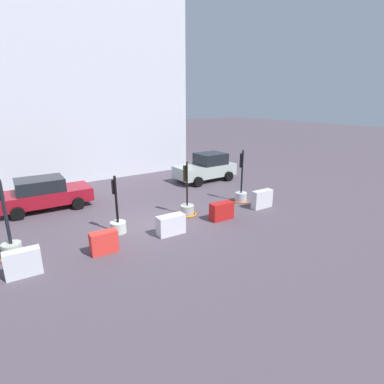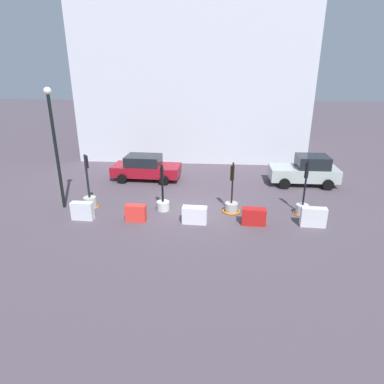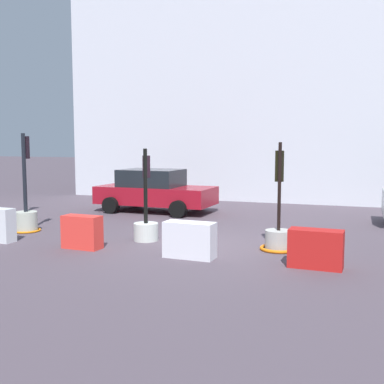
% 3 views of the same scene
% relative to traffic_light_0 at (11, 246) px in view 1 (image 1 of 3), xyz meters
% --- Properties ---
extents(ground_plane, '(120.00, 120.00, 0.00)m').
position_rel_traffic_light_0_xyz_m(ground_plane, '(5.54, 0.00, -0.49)').
color(ground_plane, '#4F434E').
extents(traffic_light_0, '(0.82, 0.82, 2.85)m').
position_rel_traffic_light_0_xyz_m(traffic_light_0, '(0.00, 0.00, 0.00)').
color(traffic_light_0, '#B2B7A8').
rests_on(traffic_light_0, ground_plane).
extents(traffic_light_1, '(0.65, 0.65, 2.43)m').
position_rel_traffic_light_0_xyz_m(traffic_light_1, '(3.85, -0.03, -0.04)').
color(traffic_light_1, silver).
rests_on(traffic_light_1, ground_plane).
extents(traffic_light_2, '(0.89, 0.89, 2.60)m').
position_rel_traffic_light_0_xyz_m(traffic_light_2, '(7.34, 0.01, -0.10)').
color(traffic_light_2, '#A8A7A2').
rests_on(traffic_light_2, ground_plane).
extents(traffic_light_3, '(0.82, 0.82, 2.80)m').
position_rel_traffic_light_0_xyz_m(traffic_light_3, '(10.87, 0.01, -0.05)').
color(traffic_light_3, silver).
rests_on(traffic_light_3, ground_plane).
extents(construction_barrier_0, '(1.07, 0.43, 0.88)m').
position_rel_traffic_light_0_xyz_m(construction_barrier_0, '(0.17, -1.43, -0.05)').
color(construction_barrier_0, silver).
rests_on(construction_barrier_0, ground_plane).
extents(construction_barrier_1, '(0.98, 0.47, 0.81)m').
position_rel_traffic_light_0_xyz_m(construction_barrier_1, '(2.77, -1.40, -0.09)').
color(construction_barrier_1, red).
rests_on(construction_barrier_1, ground_plane).
extents(construction_barrier_2, '(1.18, 0.53, 0.81)m').
position_rel_traffic_light_0_xyz_m(construction_barrier_2, '(5.57, -1.42, -0.09)').
color(construction_barrier_2, silver).
rests_on(construction_barrier_2, ground_plane).
extents(construction_barrier_3, '(1.12, 0.53, 0.80)m').
position_rel_traffic_light_0_xyz_m(construction_barrier_3, '(8.33, -1.37, -0.09)').
color(construction_barrier_3, red).
rests_on(construction_barrier_3, ground_plane).
extents(construction_barrier_4, '(1.16, 0.44, 0.92)m').
position_rel_traffic_light_0_xyz_m(construction_barrier_4, '(11.04, -1.35, -0.03)').
color(construction_barrier_4, silver).
rests_on(construction_barrier_4, ground_plane).
extents(car_red_compact, '(4.43, 2.43, 1.59)m').
position_rel_traffic_light_0_xyz_m(car_red_compact, '(1.95, 4.88, 0.30)').
color(car_red_compact, maroon).
rests_on(car_red_compact, ground_plane).
extents(car_silver_hatchback, '(4.12, 2.26, 1.84)m').
position_rel_traffic_light_0_xyz_m(car_silver_hatchback, '(12.08, 4.67, 0.39)').
color(car_silver_hatchback, '#A9B6AF').
rests_on(car_silver_hatchback, ground_plane).
extents(building_main_facade, '(18.00, 9.09, 15.62)m').
position_rel_traffic_light_0_xyz_m(building_main_facade, '(4.58, 13.21, 7.34)').
color(building_main_facade, silver).
rests_on(building_main_facade, ground_plane).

